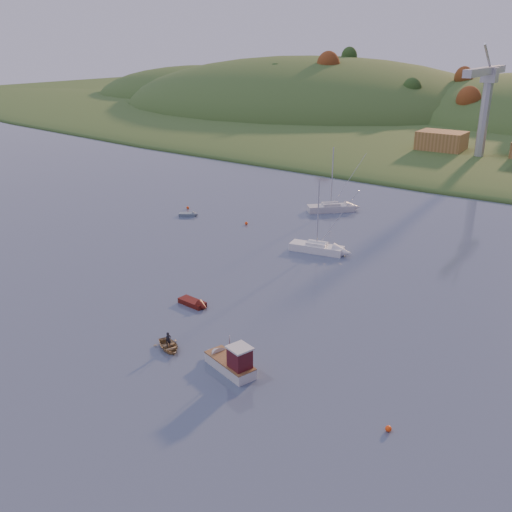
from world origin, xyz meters
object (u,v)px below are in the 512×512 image
Objects in this scene: sailboat_near at (331,207)px; red_tender at (197,304)px; sailboat_far at (317,247)px; canoe at (169,346)px; grey_dinghy at (191,215)px; fishing_boat at (227,360)px.

sailboat_near reaches higher than red_tender.
sailboat_far is at bearing -111.13° from sailboat_near.
red_tender is (-3.94, 8.80, -0.07)m from canoe.
sailboat_far is at bearing -38.94° from grey_dinghy.
grey_dinghy is at bearing 137.24° from red_tender.
fishing_boat is 0.63× the size of sailboat_far.
fishing_boat is 1.64× the size of red_tender.
grey_dinghy is (-24.02, 26.43, -0.03)m from red_tender.
red_tender is 1.18× the size of grey_dinghy.
sailboat_near is (-16.53, 50.95, -0.17)m from fishing_boat.
red_tender is (-10.74, 8.23, -0.62)m from fishing_boat.
grey_dinghy is (-27.96, 35.23, -0.10)m from canoe.
sailboat_near is at bearing -55.29° from fishing_boat.
canoe is 44.98m from grey_dinghy.
fishing_boat is at bearing -115.84° from sailboat_near.
sailboat_far is (-8.47, 31.66, -0.21)m from fishing_boat.
red_tender is (-2.27, -23.43, -0.42)m from sailboat_far.
sailboat_far is 26.46m from grey_dinghy.
canoe is 0.83× the size of red_tender.
sailboat_far reaches higher than canoe.
red_tender is at bearing -20.73° from fishing_boat.
sailboat_near is at bearing 9.35° from grey_dinghy.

